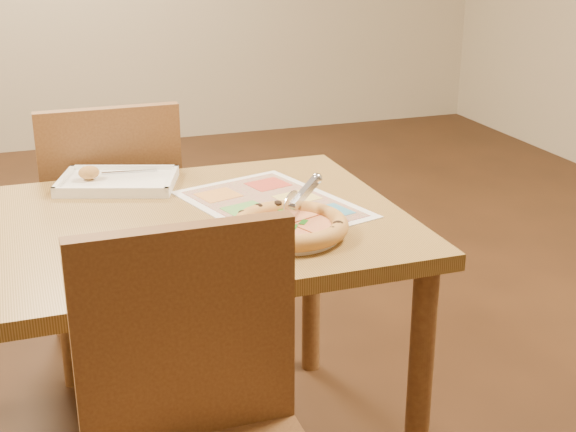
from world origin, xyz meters
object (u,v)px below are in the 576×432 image
object	(u,v)px
chair_near	(200,414)
dining_table	(142,257)
plate	(288,233)
menu	(272,204)
chair_far	(111,206)
appetizer_tray	(116,182)
pizza_cutter	(301,197)
pizza	(290,226)

from	to	relation	value
chair_near	dining_table	bearing A→B (deg)	90.00
plate	menu	distance (m)	0.22
chair_near	menu	xyz separation A→B (m)	(0.35, 0.63, 0.16)
plate	menu	size ratio (longest dim) A/B	0.51
chair_far	plate	bearing A→B (deg)	111.64
chair_far	plate	world-z (taller)	chair_far
appetizer_tray	plate	bearing A→B (deg)	-57.40
pizza_cutter	pizza	bearing A→B (deg)	-176.69
chair_near	pizza	world-z (taller)	chair_near
dining_table	chair_near	xyz separation A→B (m)	(0.00, -0.60, -0.07)
dining_table	chair_near	world-z (taller)	chair_near
dining_table	appetizer_tray	distance (m)	0.33
chair_near	chair_far	xyz separation A→B (m)	(-0.00, 1.20, 0.00)
pizza_cutter	menu	bearing A→B (deg)	55.28
chair_near	plate	world-z (taller)	chair_near
dining_table	pizza	distance (m)	0.39
pizza	menu	xyz separation A→B (m)	(0.03, 0.22, -0.02)
pizza_cutter	appetizer_tray	distance (m)	0.61
menu	pizza_cutter	bearing A→B (deg)	-86.94
appetizer_tray	menu	distance (m)	0.46
dining_table	chair_near	bearing A→B (deg)	-90.00
pizza	pizza_cutter	world-z (taller)	pizza_cutter
chair_far	plate	xyz separation A→B (m)	(0.31, -0.79, 0.16)
chair_near	pizza_cutter	bearing A→B (deg)	50.95
plate	pizza_cutter	bearing A→B (deg)	35.71
chair_far	appetizer_tray	world-z (taller)	chair_far
pizza	pizza_cutter	bearing A→B (deg)	41.09
plate	menu	world-z (taller)	plate
menu	appetizer_tray	bearing A→B (deg)	141.03
chair_far	pizza_cutter	world-z (taller)	chair_far
pizza	menu	world-z (taller)	pizza
pizza_cutter	plate	bearing A→B (deg)	177.92
dining_table	plate	size ratio (longest dim) A/B	5.34
chair_near	chair_far	world-z (taller)	same
chair_near	appetizer_tray	distance (m)	0.94
appetizer_tray	chair_near	bearing A→B (deg)	-89.23
chair_near	menu	bearing A→B (deg)	61.10
chair_near	appetizer_tray	world-z (taller)	chair_near
plate	dining_table	bearing A→B (deg)	148.66
plate	appetizer_tray	size ratio (longest dim) A/B	0.67
appetizer_tray	dining_table	bearing A→B (deg)	-87.79
plate	pizza	bearing A→B (deg)	-28.75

